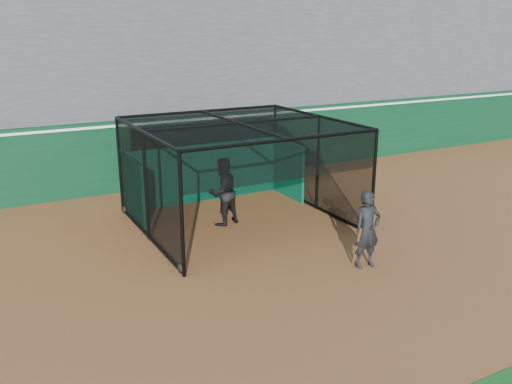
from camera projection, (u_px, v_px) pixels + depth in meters
name	position (u px, v px, depth m)	size (l,w,h in m)	color
ground	(265.00, 277.00, 12.45)	(120.00, 120.00, 0.00)	brown
outfield_wall	(149.00, 152.00, 19.25)	(50.00, 0.50, 2.50)	#09361B
grandstand	(115.00, 55.00, 21.51)	(50.00, 7.85, 8.95)	#4C4C4F
batting_cage	(238.00, 174.00, 15.56)	(5.57, 5.37, 2.95)	black
batter	(223.00, 192.00, 15.57)	(0.96, 0.75, 1.98)	black
on_deck_player	(367.00, 230.00, 12.77)	(0.71, 0.50, 1.87)	black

